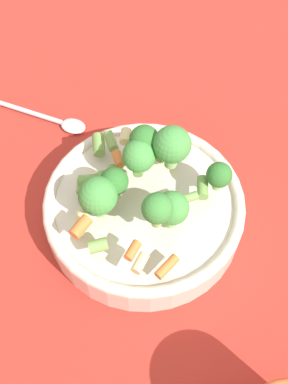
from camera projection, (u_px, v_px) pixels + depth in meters
name	position (u px, v px, depth m)	size (l,w,h in m)	color
ground_plane	(144.00, 219.00, 0.55)	(3.00, 3.00, 0.00)	#B72D23
bowl	(144.00, 208.00, 0.53)	(0.23, 0.23, 0.05)	beige
pasta_salad	(143.00, 177.00, 0.48)	(0.20, 0.19, 0.09)	#8CB766
spoon	(50.00, 119.00, 0.64)	(0.12, 0.15, 0.01)	silver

